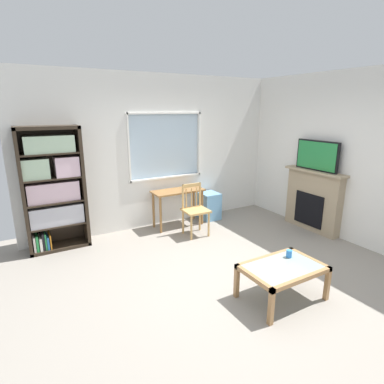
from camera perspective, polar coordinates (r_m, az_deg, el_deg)
name	(u,v)px	position (r m, az deg, el deg)	size (l,w,h in m)	color
ground	(228,276)	(4.34, 6.60, -15.13)	(5.84, 5.64, 0.02)	gray
wall_back_with_window	(155,153)	(5.82, -6.88, 7.17)	(4.84, 0.15, 2.77)	silver
wall_right	(355,159)	(5.66, 27.81, 5.44)	(0.12, 4.84, 2.77)	silver
bookshelf	(53,187)	(5.21, -24.21, 0.85)	(0.90, 0.38, 1.92)	#2D2319
desk_under_window	(178,196)	(5.79, -2.59, -0.79)	(0.97, 0.42, 0.70)	olive
wooden_chair	(195,209)	(5.42, 0.52, -3.19)	(0.44, 0.42, 0.90)	tan
plastic_drawer_unit	(209,206)	(6.27, 3.15, -2.53)	(0.35, 0.40, 0.54)	#72ADDB
fireplace	(313,200)	(6.04, 21.35, -1.39)	(0.26, 1.18, 1.11)	tan
tv	(317,156)	(5.87, 21.99, 6.23)	(0.06, 0.84, 0.52)	black
coffee_table	(283,271)	(3.83, 16.32, -13.71)	(0.93, 0.62, 0.42)	#8C9E99
sippy_cup	(289,254)	(4.01, 17.41, -10.75)	(0.07, 0.07, 0.09)	#337FD6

